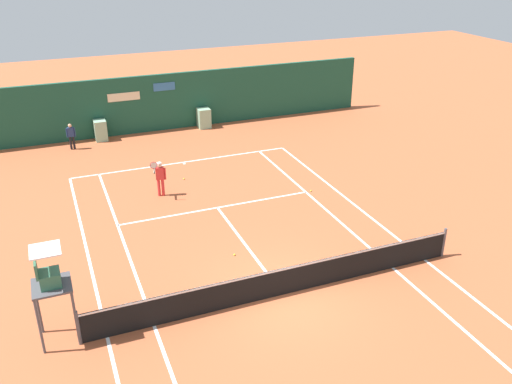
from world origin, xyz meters
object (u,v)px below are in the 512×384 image
umpire_chair (50,282)px  tennis_ball_by_sideline (311,191)px  player_on_baseline (160,176)px  tennis_ball_near_service_line (234,255)px  ball_kid_right_post (71,135)px  tennis_ball_mid_court (184,179)px

umpire_chair → tennis_ball_by_sideline: bearing=119.0°
player_on_baseline → tennis_ball_near_service_line: player_on_baseline is taller
ball_kid_right_post → tennis_ball_mid_court: size_ratio=20.12×
tennis_ball_by_sideline → tennis_ball_mid_court: size_ratio=1.00×
tennis_ball_by_sideline → tennis_ball_mid_court: same height
tennis_ball_by_sideline → tennis_ball_near_service_line: size_ratio=1.00×
ball_kid_right_post → tennis_ball_near_service_line: size_ratio=20.12×
umpire_chair → ball_kid_right_post: 15.28m
tennis_ball_by_sideline → ball_kid_right_post: bearing=134.4°
player_on_baseline → tennis_ball_near_service_line: size_ratio=25.84×
player_on_baseline → ball_kid_right_post: player_on_baseline is taller
tennis_ball_near_service_line → player_on_baseline: bearing=102.3°
tennis_ball_mid_court → tennis_ball_near_service_line: size_ratio=1.00×
tennis_ball_by_sideline → tennis_ball_mid_court: (-4.74, 3.30, 0.00)m
umpire_chair → ball_kid_right_post: bearing=173.7°
ball_kid_right_post → tennis_ball_mid_court: (4.29, -5.92, -0.75)m
umpire_chair → ball_kid_right_post: umpire_chair is taller
ball_kid_right_post → tennis_ball_mid_court: ball_kid_right_post is taller
player_on_baseline → tennis_ball_near_service_line: (1.24, -5.67, -0.88)m
player_on_baseline → ball_kid_right_post: (-2.95, 7.23, -0.13)m
tennis_ball_mid_court → tennis_ball_by_sideline: bearing=-34.9°
umpire_chair → player_on_baseline: bearing=149.7°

